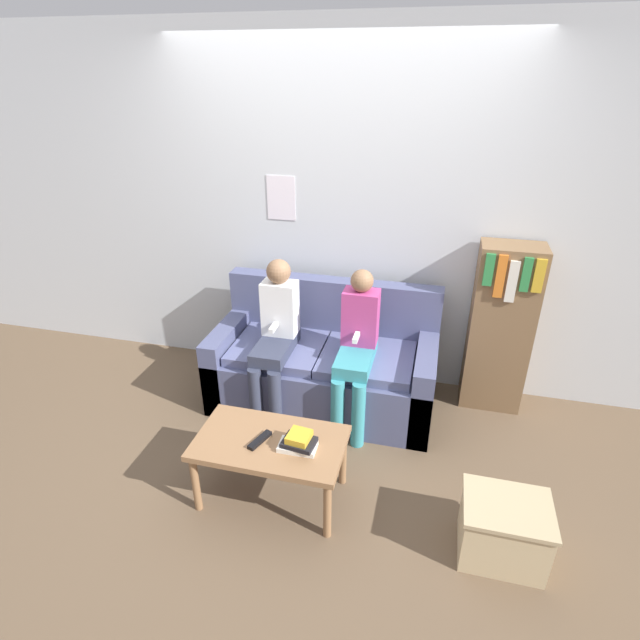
{
  "coord_description": "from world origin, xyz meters",
  "views": [
    {
      "loc": [
        0.74,
        -2.56,
        2.28
      ],
      "look_at": [
        0.0,
        0.36,
        0.75
      ],
      "focal_mm": 28.0,
      "sensor_mm": 36.0,
      "label": 1
    }
  ],
  "objects_px": {
    "couch": "(325,366)",
    "storage_box": "(503,530)",
    "person_right": "(357,345)",
    "person_left": "(276,333)",
    "coffee_table": "(270,448)",
    "tv_remote": "(260,440)",
    "bookshelf": "(500,328)"
  },
  "relations": [
    {
      "from": "couch",
      "to": "person_right",
      "type": "xyz_separation_m",
      "value": [
        0.27,
        -0.19,
        0.32
      ]
    },
    {
      "from": "person_right",
      "to": "person_left",
      "type": "bearing_deg",
      "value": 179.57
    },
    {
      "from": "person_left",
      "to": "bookshelf",
      "type": "height_order",
      "value": "bookshelf"
    },
    {
      "from": "bookshelf",
      "to": "storage_box",
      "type": "bearing_deg",
      "value": -90.18
    },
    {
      "from": "person_right",
      "to": "tv_remote",
      "type": "bearing_deg",
      "value": -114.49
    },
    {
      "from": "person_right",
      "to": "bookshelf",
      "type": "height_order",
      "value": "bookshelf"
    },
    {
      "from": "person_left",
      "to": "bookshelf",
      "type": "distance_m",
      "value": 1.59
    },
    {
      "from": "coffee_table",
      "to": "person_left",
      "type": "distance_m",
      "value": 0.9
    },
    {
      "from": "person_right",
      "to": "tv_remote",
      "type": "height_order",
      "value": "person_right"
    },
    {
      "from": "coffee_table",
      "to": "couch",
      "type": "bearing_deg",
      "value": 86.02
    },
    {
      "from": "person_right",
      "to": "bookshelf",
      "type": "relative_size",
      "value": 0.9
    },
    {
      "from": "tv_remote",
      "to": "person_right",
      "type": "bearing_deg",
      "value": 85.21
    },
    {
      "from": "bookshelf",
      "to": "coffee_table",
      "type": "bearing_deg",
      "value": -134.74
    },
    {
      "from": "couch",
      "to": "bookshelf",
      "type": "bearing_deg",
      "value": 13.16
    },
    {
      "from": "person_left",
      "to": "bookshelf",
      "type": "bearing_deg",
      "value": 17.05
    },
    {
      "from": "person_right",
      "to": "bookshelf",
      "type": "bearing_deg",
      "value": 26.41
    },
    {
      "from": "coffee_table",
      "to": "tv_remote",
      "type": "distance_m",
      "value": 0.08
    },
    {
      "from": "couch",
      "to": "coffee_table",
      "type": "height_order",
      "value": "couch"
    },
    {
      "from": "couch",
      "to": "storage_box",
      "type": "xyz_separation_m",
      "value": [
        1.21,
        -1.1,
        -0.12
      ]
    },
    {
      "from": "person_right",
      "to": "tv_remote",
      "type": "relative_size",
      "value": 6.4
    },
    {
      "from": "couch",
      "to": "person_left",
      "type": "distance_m",
      "value": 0.49
    },
    {
      "from": "coffee_table",
      "to": "storage_box",
      "type": "xyz_separation_m",
      "value": [
        1.28,
        -0.09,
        -0.19
      ]
    },
    {
      "from": "coffee_table",
      "to": "bookshelf",
      "type": "bearing_deg",
      "value": 45.26
    },
    {
      "from": "coffee_table",
      "to": "tv_remote",
      "type": "bearing_deg",
      "value": -154.8
    },
    {
      "from": "couch",
      "to": "coffee_table",
      "type": "bearing_deg",
      "value": -93.98
    },
    {
      "from": "couch",
      "to": "tv_remote",
      "type": "xyz_separation_m",
      "value": [
        -0.12,
        -1.04,
        0.13
      ]
    },
    {
      "from": "person_right",
      "to": "bookshelf",
      "type": "distance_m",
      "value": 1.06
    },
    {
      "from": "person_left",
      "to": "tv_remote",
      "type": "bearing_deg",
      "value": -77.66
    },
    {
      "from": "coffee_table",
      "to": "tv_remote",
      "type": "relative_size",
      "value": 4.85
    },
    {
      "from": "person_left",
      "to": "person_right",
      "type": "xyz_separation_m",
      "value": [
        0.57,
        -0.0,
        -0.02
      ]
    },
    {
      "from": "tv_remote",
      "to": "couch",
      "type": "bearing_deg",
      "value": 103.06
    },
    {
      "from": "tv_remote",
      "to": "bookshelf",
      "type": "bearing_deg",
      "value": 64.38
    }
  ]
}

